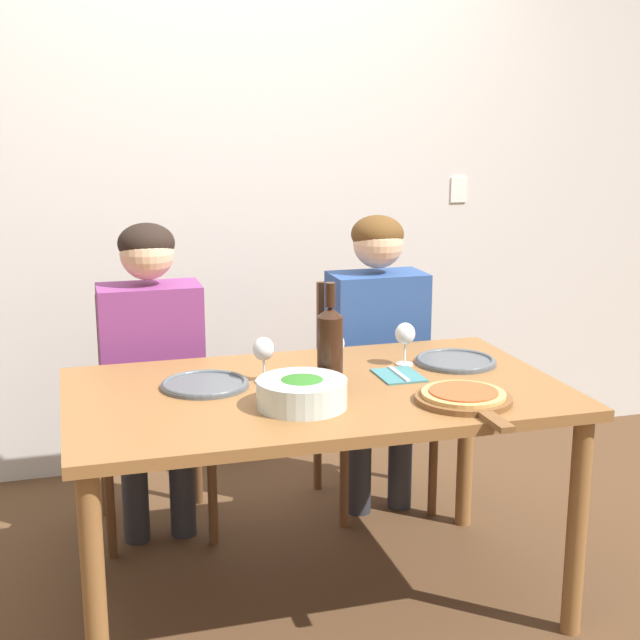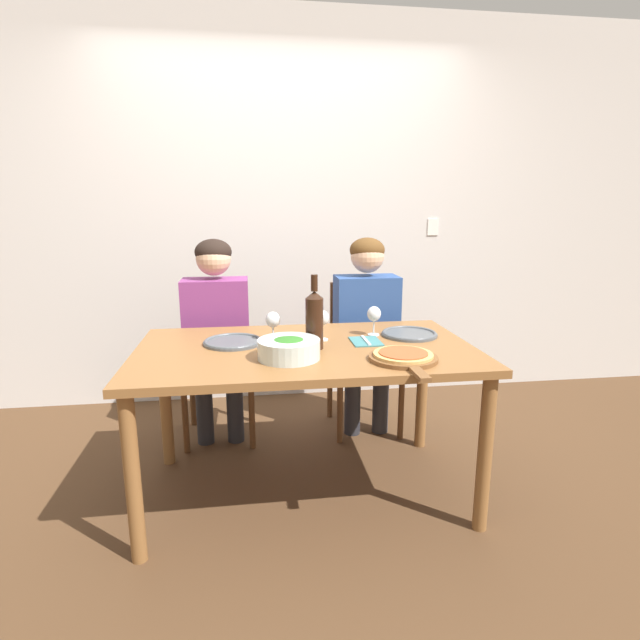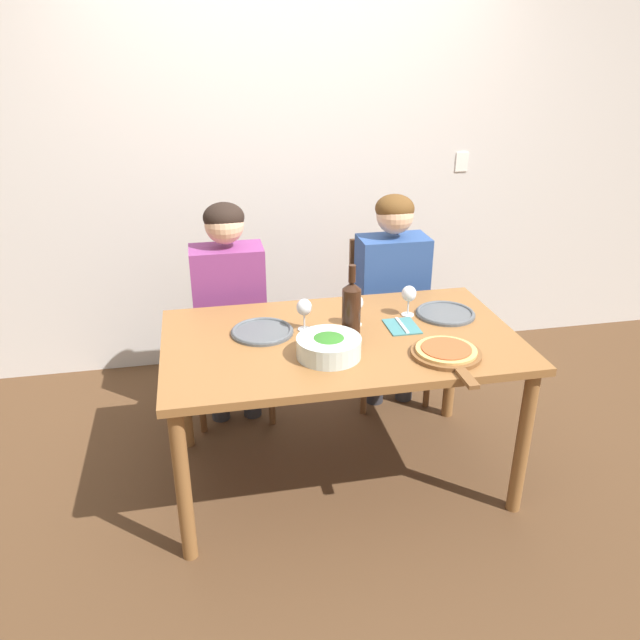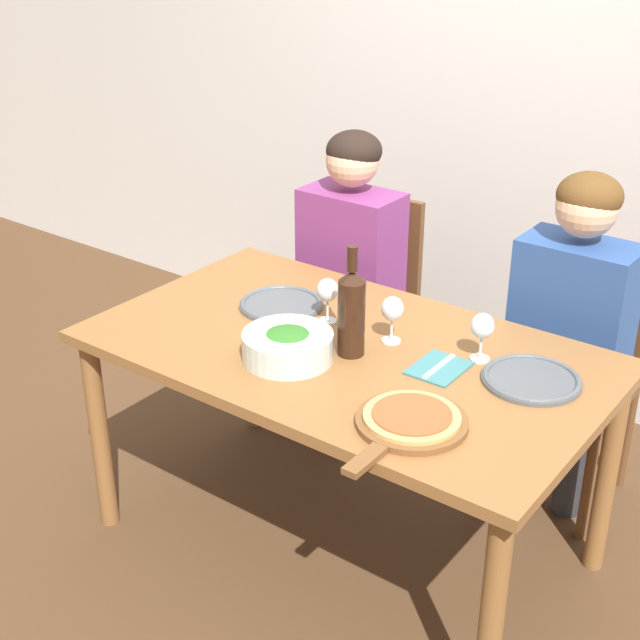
{
  "view_description": "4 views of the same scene",
  "coord_description": "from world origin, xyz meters",
  "px_view_note": "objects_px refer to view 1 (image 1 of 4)",
  "views": [
    {
      "loc": [
        -0.75,
        -2.62,
        1.61
      ],
      "look_at": [
        0.05,
        0.12,
        0.95
      ],
      "focal_mm": 50.0,
      "sensor_mm": 36.0,
      "label": 1
    },
    {
      "loc": [
        -0.25,
        -2.24,
        1.4
      ],
      "look_at": [
        0.09,
        0.15,
        0.85
      ],
      "focal_mm": 28.0,
      "sensor_mm": 36.0,
      "label": 2
    },
    {
      "loc": [
        -0.59,
        -2.43,
        1.97
      ],
      "look_at": [
        -0.09,
        0.04,
        0.83
      ],
      "focal_mm": 35.0,
      "sensor_mm": 36.0,
      "label": 3
    },
    {
      "loc": [
        1.38,
        -1.98,
        2.01
      ],
      "look_at": [
        -0.12,
        0.03,
        0.8
      ],
      "focal_mm": 50.0,
      "sensor_mm": 36.0,
      "label": 4
    }
  ],
  "objects_px": {
    "person_man": "(378,336)",
    "pizza_on_board": "(465,398)",
    "fork_on_napkin": "(399,375)",
    "chair_right": "(368,385)",
    "dinner_plate_right": "(456,361)",
    "wine_glass_left": "(264,351)",
    "person_woman": "(152,352)",
    "dinner_plate_left": "(205,384)",
    "wine_bottle": "(330,346)",
    "wine_glass_centre": "(334,346)",
    "broccoli_bowl": "(302,393)",
    "wine_glass_right": "(405,336)",
    "chair_left": "(151,404)"
  },
  "relations": [
    {
      "from": "wine_bottle",
      "to": "broccoli_bowl",
      "type": "xyz_separation_m",
      "value": [
        -0.13,
        -0.14,
        -0.1
      ]
    },
    {
      "from": "person_man",
      "to": "dinner_plate_left",
      "type": "bearing_deg",
      "value": -144.9
    },
    {
      "from": "chair_left",
      "to": "wine_glass_left",
      "type": "distance_m",
      "value": 0.82
    },
    {
      "from": "person_man",
      "to": "dinner_plate_left",
      "type": "relative_size",
      "value": 4.32
    },
    {
      "from": "pizza_on_board",
      "to": "wine_glass_right",
      "type": "bearing_deg",
      "value": 93.11
    },
    {
      "from": "person_woman",
      "to": "broccoli_bowl",
      "type": "relative_size",
      "value": 4.49
    },
    {
      "from": "dinner_plate_left",
      "to": "wine_glass_centre",
      "type": "distance_m",
      "value": 0.44
    },
    {
      "from": "broccoli_bowl",
      "to": "wine_bottle",
      "type": "bearing_deg",
      "value": 47.25
    },
    {
      "from": "person_woman",
      "to": "dinner_plate_left",
      "type": "distance_m",
      "value": 0.57
    },
    {
      "from": "person_man",
      "to": "wine_bottle",
      "type": "relative_size",
      "value": 3.53
    },
    {
      "from": "fork_on_napkin",
      "to": "person_woman",
      "type": "bearing_deg",
      "value": 140.65
    },
    {
      "from": "dinner_plate_left",
      "to": "wine_glass_centre",
      "type": "height_order",
      "value": "wine_glass_centre"
    },
    {
      "from": "dinner_plate_right",
      "to": "wine_glass_centre",
      "type": "relative_size",
      "value": 1.87
    },
    {
      "from": "person_woman",
      "to": "pizza_on_board",
      "type": "relative_size",
      "value": 2.79
    },
    {
      "from": "wine_glass_centre",
      "to": "person_woman",
      "type": "bearing_deg",
      "value": 134.69
    },
    {
      "from": "wine_glass_centre",
      "to": "chair_right",
      "type": "bearing_deg",
      "value": 61.8
    },
    {
      "from": "broccoli_bowl",
      "to": "wine_glass_centre",
      "type": "distance_m",
      "value": 0.34
    },
    {
      "from": "person_man",
      "to": "wine_glass_centre",
      "type": "relative_size",
      "value": 8.07
    },
    {
      "from": "wine_bottle",
      "to": "pizza_on_board",
      "type": "height_order",
      "value": "wine_bottle"
    },
    {
      "from": "fork_on_napkin",
      "to": "chair_right",
      "type": "bearing_deg",
      "value": 78.33
    },
    {
      "from": "dinner_plate_right",
      "to": "fork_on_napkin",
      "type": "distance_m",
      "value": 0.26
    },
    {
      "from": "person_woman",
      "to": "wine_glass_centre",
      "type": "relative_size",
      "value": 8.07
    },
    {
      "from": "person_woman",
      "to": "fork_on_napkin",
      "type": "relative_size",
      "value": 6.77
    },
    {
      "from": "broccoli_bowl",
      "to": "person_man",
      "type": "bearing_deg",
      "value": 56.88
    },
    {
      "from": "wine_glass_right",
      "to": "broccoli_bowl",
      "type": "bearing_deg",
      "value": -143.91
    },
    {
      "from": "dinner_plate_right",
      "to": "dinner_plate_left",
      "type": "bearing_deg",
      "value": -178.21
    },
    {
      "from": "person_man",
      "to": "wine_glass_centre",
      "type": "distance_m",
      "value": 0.67
    },
    {
      "from": "pizza_on_board",
      "to": "wine_glass_right",
      "type": "distance_m",
      "value": 0.45
    },
    {
      "from": "chair_left",
      "to": "wine_glass_centre",
      "type": "height_order",
      "value": "chair_left"
    },
    {
      "from": "broccoli_bowl",
      "to": "fork_on_napkin",
      "type": "xyz_separation_m",
      "value": [
        0.39,
        0.21,
        -0.04
      ]
    },
    {
      "from": "chair_left",
      "to": "pizza_on_board",
      "type": "height_order",
      "value": "chair_left"
    },
    {
      "from": "dinner_plate_left",
      "to": "wine_glass_right",
      "type": "relative_size",
      "value": 1.87
    },
    {
      "from": "chair_right",
      "to": "dinner_plate_left",
      "type": "distance_m",
      "value": 1.07
    },
    {
      "from": "person_man",
      "to": "pizza_on_board",
      "type": "xyz_separation_m",
      "value": [
        -0.06,
        -0.93,
        0.04
      ]
    },
    {
      "from": "wine_bottle",
      "to": "wine_glass_left",
      "type": "height_order",
      "value": "wine_bottle"
    },
    {
      "from": "pizza_on_board",
      "to": "wine_glass_centre",
      "type": "bearing_deg",
      "value": 128.26
    },
    {
      "from": "chair_right",
      "to": "fork_on_napkin",
      "type": "height_order",
      "value": "chair_right"
    },
    {
      "from": "wine_glass_right",
      "to": "fork_on_napkin",
      "type": "height_order",
      "value": "wine_glass_right"
    },
    {
      "from": "chair_right",
      "to": "wine_bottle",
      "type": "xyz_separation_m",
      "value": [
        -0.41,
        -0.8,
        0.4
      ]
    },
    {
      "from": "wine_glass_left",
      "to": "person_man",
      "type": "bearing_deg",
      "value": 43.06
    },
    {
      "from": "chair_left",
      "to": "wine_bottle",
      "type": "relative_size",
      "value": 2.67
    },
    {
      "from": "dinner_plate_right",
      "to": "wine_glass_left",
      "type": "relative_size",
      "value": 1.87
    },
    {
      "from": "wine_bottle",
      "to": "wine_glass_left",
      "type": "relative_size",
      "value": 2.29
    },
    {
      "from": "wine_glass_right",
      "to": "fork_on_napkin",
      "type": "xyz_separation_m",
      "value": [
        -0.07,
        -0.12,
        -0.1
      ]
    },
    {
      "from": "person_man",
      "to": "chair_right",
      "type": "bearing_deg",
      "value": 90.0
    },
    {
      "from": "person_man",
      "to": "broccoli_bowl",
      "type": "bearing_deg",
      "value": -123.12
    },
    {
      "from": "person_man",
      "to": "pizza_on_board",
      "type": "relative_size",
      "value": 2.79
    },
    {
      "from": "wine_glass_right",
      "to": "fork_on_napkin",
      "type": "relative_size",
      "value": 0.84
    },
    {
      "from": "dinner_plate_left",
      "to": "chair_left",
      "type": "bearing_deg",
      "value": 99.68
    },
    {
      "from": "chair_right",
      "to": "person_man",
      "type": "xyz_separation_m",
      "value": [
        0.0,
        -0.11,
        0.24
      ]
    }
  ]
}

